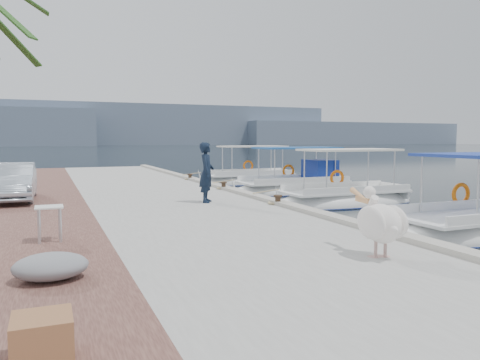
% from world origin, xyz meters
% --- Properties ---
extents(ground, '(400.00, 400.00, 0.00)m').
position_xyz_m(ground, '(0.00, 0.00, 0.00)').
color(ground, black).
rests_on(ground, ground).
extents(concrete_quay, '(6.00, 40.00, 0.50)m').
position_xyz_m(concrete_quay, '(-3.00, 5.00, 0.25)').
color(concrete_quay, gray).
rests_on(concrete_quay, ground).
extents(quay_curb, '(0.44, 40.00, 0.12)m').
position_xyz_m(quay_curb, '(-0.22, 5.00, 0.56)').
color(quay_curb, '#A09B8E').
rests_on(quay_curb, concrete_quay).
extents(cobblestone_strip, '(4.00, 40.00, 0.50)m').
position_xyz_m(cobblestone_strip, '(-8.00, 5.00, 0.25)').
color(cobblestone_strip, '#52312B').
rests_on(cobblestone_strip, ground).
extents(distant_hills, '(330.00, 60.00, 18.00)m').
position_xyz_m(distant_hills, '(29.61, 201.49, 7.61)').
color(distant_hills, slate).
rests_on(distant_hills, ground).
extents(fishing_caique_c, '(6.24, 2.20, 2.83)m').
position_xyz_m(fishing_caique_c, '(3.71, 3.60, 0.13)').
color(fishing_caique_c, white).
rests_on(fishing_caique_c, ground).
extents(fishing_caique_d, '(6.55, 2.36, 2.83)m').
position_xyz_m(fishing_caique_d, '(3.97, 8.07, 0.20)').
color(fishing_caique_d, white).
rests_on(fishing_caique_d, ground).
extents(fishing_caique_e, '(6.36, 2.07, 2.83)m').
position_xyz_m(fishing_caique_e, '(3.77, 13.15, 0.13)').
color(fishing_caique_e, white).
rests_on(fishing_caique_e, ground).
extents(mooring_bollards, '(0.28, 20.28, 0.33)m').
position_xyz_m(mooring_bollards, '(-0.35, 1.50, 0.69)').
color(mooring_bollards, black).
rests_on(mooring_bollards, concrete_quay).
extents(pelican, '(0.67, 1.61, 1.24)m').
position_xyz_m(pelican, '(-1.67, -5.10, 1.14)').
color(pelican, tan).
rests_on(pelican, concrete_quay).
extents(fisherman, '(0.75, 0.87, 2.01)m').
position_xyz_m(fisherman, '(-2.25, 3.01, 1.51)').
color(fisherman, black).
rests_on(fisherman, concrete_quay).
extents(parked_car, '(1.43, 3.95, 1.30)m').
position_xyz_m(parked_car, '(-8.27, 5.94, 1.15)').
color(parked_car, silver).
rests_on(parked_car, cobblestone_strip).
extents(wooden_crate, '(0.55, 0.55, 0.44)m').
position_xyz_m(wooden_crate, '(-7.24, -7.10, 0.72)').
color(wooden_crate, brown).
rests_on(wooden_crate, cobblestone_strip).
extents(tarp_bundle, '(1.10, 0.90, 0.40)m').
position_xyz_m(tarp_bundle, '(-7.15, -4.33, 0.70)').
color(tarp_bundle, slate).
rests_on(tarp_bundle, cobblestone_strip).
extents(folding_table, '(0.55, 0.55, 0.73)m').
position_xyz_m(folding_table, '(-7.15, -1.45, 1.02)').
color(folding_table, silver).
rests_on(folding_table, cobblestone_strip).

